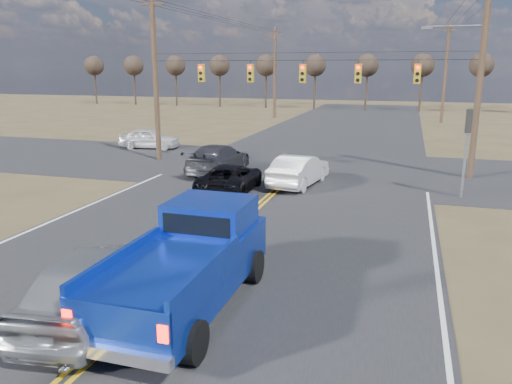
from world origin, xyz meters
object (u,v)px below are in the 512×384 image
(pickup_truck, at_px, (189,262))
(black_suv, at_px, (230,178))
(dgrey_car_queue, at_px, (218,158))
(cross_car_west, at_px, (149,138))
(silver_suv, at_px, (99,281))
(white_car_queue, at_px, (299,170))

(pickup_truck, xyz_separation_m, black_suv, (-2.94, 11.03, -0.45))
(black_suv, distance_m, dgrey_car_queue, 4.47)
(dgrey_car_queue, distance_m, cross_car_west, 10.05)
(silver_suv, distance_m, dgrey_car_queue, 16.37)
(cross_car_west, bearing_deg, silver_suv, -160.43)
(pickup_truck, xyz_separation_m, cross_car_west, (-12.78, 21.41, -0.40))
(silver_suv, relative_size, black_suv, 1.08)
(silver_suv, bearing_deg, black_suv, -92.03)
(white_car_queue, bearing_deg, black_suv, 47.00)
(silver_suv, relative_size, white_car_queue, 1.11)
(cross_car_west, bearing_deg, dgrey_car_queue, -136.40)
(white_car_queue, relative_size, dgrey_car_queue, 0.86)
(dgrey_car_queue, bearing_deg, cross_car_west, -39.32)
(black_suv, bearing_deg, dgrey_car_queue, -64.35)
(silver_suv, relative_size, cross_car_west, 1.22)
(white_car_queue, height_order, cross_car_west, white_car_queue)
(pickup_truck, height_order, black_suv, pickup_truck)
(black_suv, distance_m, white_car_queue, 3.54)
(pickup_truck, relative_size, silver_suv, 1.19)
(pickup_truck, height_order, cross_car_west, pickup_truck)
(white_car_queue, bearing_deg, silver_suv, 92.06)
(cross_car_west, bearing_deg, white_car_queue, -129.46)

